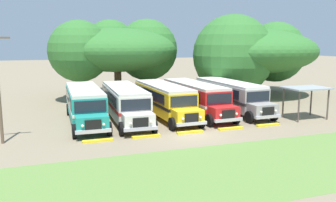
{
  "coord_description": "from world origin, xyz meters",
  "views": [
    {
      "loc": [
        -9.84,
        -22.72,
        6.6
      ],
      "look_at": [
        0.0,
        4.99,
        1.6
      ],
      "focal_mm": 37.84,
      "sensor_mm": 36.0,
      "label": 1
    }
  ],
  "objects": [
    {
      "name": "secondary_tree",
      "position": [
        14.2,
        15.15,
        5.22
      ],
      "size": [
        16.39,
        15.21,
        9.63
      ],
      "color": "brown",
      "rests_on": "ground_plane"
    },
    {
      "name": "curb_wheelstop_3",
      "position": [
        3.32,
        0.19,
        0.07
      ],
      "size": [
        2.0,
        0.36,
        0.15
      ],
      "primitive_type": "cube",
      "color": "yellow",
      "rests_on": "ground_plane"
    },
    {
      "name": "waiting_shelter",
      "position": [
        11.22,
        1.44,
        2.45
      ],
      "size": [
        3.6,
        2.6,
        2.72
      ],
      "color": "brown",
      "rests_on": "ground_plane"
    },
    {
      "name": "parked_bus_slot_0",
      "position": [
        -6.72,
        6.41,
        1.58
      ],
      "size": [
        2.89,
        10.87,
        2.82
      ],
      "rotation": [
        0.0,
        0.0,
        -1.59
      ],
      "color": "teal",
      "rests_on": "ground_plane"
    },
    {
      "name": "ground_plane",
      "position": [
        0.0,
        0.0,
        0.0
      ],
      "size": [
        220.0,
        220.0,
        0.0
      ],
      "primitive_type": "plane",
      "color": "#84755B"
    },
    {
      "name": "curb_wheelstop_0",
      "position": [
        -6.65,
        0.19,
        0.07
      ],
      "size": [
        2.0,
        0.36,
        0.15
      ],
      "primitive_type": "cube",
      "color": "yellow",
      "rests_on": "ground_plane"
    },
    {
      "name": "foreground_grass_strip",
      "position": [
        0.0,
        -7.26,
        0.0
      ],
      "size": [
        80.0,
        8.23,
        0.01
      ],
      "primitive_type": "cube",
      "color": "olive",
      "rests_on": "ground_plane"
    },
    {
      "name": "parked_bus_slot_1",
      "position": [
        -3.47,
        5.98,
        1.58
      ],
      "size": [
        3.01,
        10.88,
        2.82
      ],
      "rotation": [
        0.0,
        0.0,
        -1.61
      ],
      "color": "silver",
      "rests_on": "ground_plane"
    },
    {
      "name": "curb_wheelstop_4",
      "position": [
        6.65,
        0.19,
        0.07
      ],
      "size": [
        2.0,
        0.36,
        0.15
      ],
      "primitive_type": "cube",
      "color": "yellow",
      "rests_on": "ground_plane"
    },
    {
      "name": "broad_shade_tree",
      "position": [
        -1.3,
        19.05,
        5.61
      ],
      "size": [
        15.62,
        13.65,
        9.29
      ],
      "color": "brown",
      "rests_on": "ground_plane"
    },
    {
      "name": "parked_bus_slot_4",
      "position": [
        6.78,
        6.42,
        1.58
      ],
      "size": [
        3.0,
        10.88,
        2.82
      ],
      "rotation": [
        0.0,
        0.0,
        -1.54
      ],
      "color": "#9E9993",
      "rests_on": "ground_plane"
    },
    {
      "name": "curb_wheelstop_2",
      "position": [
        0.0,
        0.19,
        0.07
      ],
      "size": [
        2.0,
        0.36,
        0.15
      ],
      "primitive_type": "cube",
      "color": "yellow",
      "rests_on": "ground_plane"
    },
    {
      "name": "curb_wheelstop_1",
      "position": [
        -3.32,
        0.19,
        0.07
      ],
      "size": [
        2.0,
        0.36,
        0.15
      ],
      "primitive_type": "cube",
      "color": "yellow",
      "rests_on": "ground_plane"
    },
    {
      "name": "parked_bus_slot_2",
      "position": [
        0.1,
        6.23,
        1.58
      ],
      "size": [
        2.9,
        10.87,
        2.82
      ],
      "rotation": [
        0.0,
        0.0,
        -1.55
      ],
      "color": "yellow",
      "rests_on": "ground_plane"
    },
    {
      "name": "parked_bus_slot_3",
      "position": [
        3.17,
        6.43,
        1.58
      ],
      "size": [
        3.03,
        10.89,
        2.82
      ],
      "rotation": [
        0.0,
        0.0,
        -1.53
      ],
      "color": "red",
      "rests_on": "ground_plane"
    }
  ]
}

